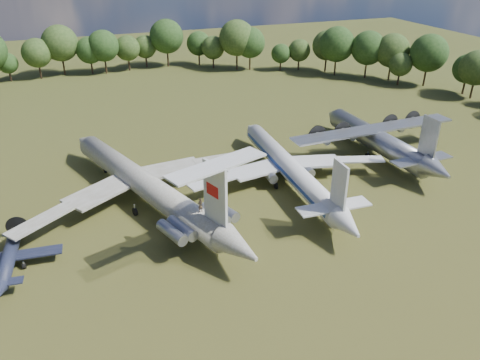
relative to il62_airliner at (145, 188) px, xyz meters
name	(u,v)px	position (x,y,z in m)	size (l,w,h in m)	color
ground	(173,208)	(3.43, -2.92, -2.55)	(300.00, 300.00, 0.00)	#273B13
il62_airliner	(145,188)	(0.00, 0.00, 0.00)	(40.02, 52.02, 5.10)	silver
tu104_jet	(289,171)	(23.01, -1.67, -0.31)	(33.63, 44.84, 4.48)	silver
an12_transport	(376,142)	(43.16, 3.31, -0.11)	(33.14, 37.03, 4.87)	#9DA0A4
small_prop_west	(9,261)	(-18.31, -10.17, -1.33)	(12.16, 16.58, 2.43)	black
person_on_il62	(200,205)	(4.83, -13.44, 3.52)	(0.71, 0.47, 1.95)	olive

